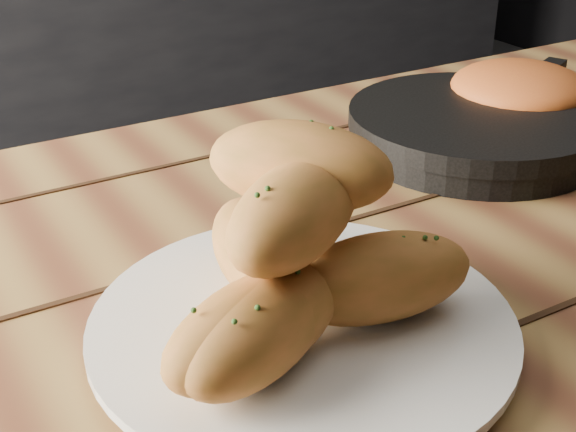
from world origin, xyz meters
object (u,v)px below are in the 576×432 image
object	(u,v)px
bread_rolls	(292,260)
bowl	(519,98)
table	(425,358)
skillet	(476,128)
plate	(302,328)

from	to	relation	value
bread_rolls	bowl	size ratio (longest dim) A/B	1.34
table	bowl	distance (m)	0.38
bread_rolls	skillet	size ratio (longest dim) A/B	0.65
bread_rolls	plate	bearing A→B (deg)	16.33
table	plate	xyz separation A→B (m)	(-0.15, -0.03, 0.11)
plate	bowl	bearing A→B (deg)	28.11
plate	bread_rolls	world-z (taller)	bread_rolls
skillet	bowl	distance (m)	0.10
plate	table	bearing A→B (deg)	12.80
table	bread_rolls	world-z (taller)	bread_rolls
plate	bowl	size ratio (longest dim) A/B	1.59
plate	bread_rolls	xyz separation A→B (m)	(-0.01, -0.00, 0.06)
table	bread_rolls	size ratio (longest dim) A/B	6.06
skillet	bread_rolls	bearing A→B (deg)	-149.88
table	plate	distance (m)	0.19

